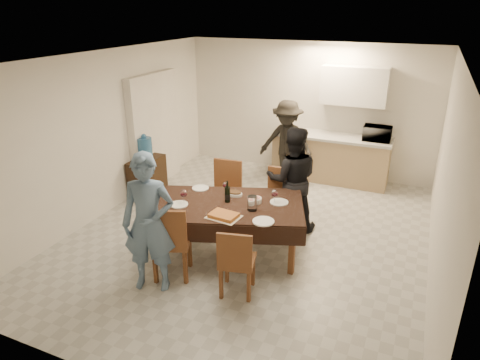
# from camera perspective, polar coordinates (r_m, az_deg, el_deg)

# --- Properties ---
(floor) EXTENTS (5.00, 6.00, 0.02)m
(floor) POSITION_cam_1_polar(r_m,az_deg,el_deg) (6.53, 1.28, -7.32)
(floor) COLOR #B6B6B1
(floor) RESTS_ON ground
(ceiling) EXTENTS (5.00, 6.00, 0.02)m
(ceiling) POSITION_cam_1_polar(r_m,az_deg,el_deg) (5.71, 1.51, 15.99)
(ceiling) COLOR white
(ceiling) RESTS_ON wall_back
(wall_back) EXTENTS (5.00, 0.02, 2.60)m
(wall_back) POSITION_cam_1_polar(r_m,az_deg,el_deg) (8.74, 8.95, 9.33)
(wall_back) COLOR silver
(wall_back) RESTS_ON floor
(wall_front) EXTENTS (5.00, 0.02, 2.60)m
(wall_front) POSITION_cam_1_polar(r_m,az_deg,el_deg) (3.66, -17.04, -10.69)
(wall_front) COLOR silver
(wall_front) RESTS_ON floor
(wall_left) EXTENTS (0.02, 6.00, 2.60)m
(wall_left) POSITION_cam_1_polar(r_m,az_deg,el_deg) (7.27, -17.29, 5.92)
(wall_left) COLOR silver
(wall_left) RESTS_ON floor
(wall_right) EXTENTS (0.02, 6.00, 2.60)m
(wall_right) POSITION_cam_1_polar(r_m,az_deg,el_deg) (5.61, 25.74, -0.10)
(wall_right) COLOR silver
(wall_right) RESTS_ON floor
(stub_partition) EXTENTS (0.15, 1.40, 2.10)m
(stub_partition) POSITION_cam_1_polar(r_m,az_deg,el_deg) (8.19, -11.30, 6.49)
(stub_partition) COLOR silver
(stub_partition) RESTS_ON floor
(kitchen_base_cabinet) EXTENTS (2.20, 0.60, 0.86)m
(kitchen_base_cabinet) POSITION_cam_1_polar(r_m,az_deg,el_deg) (8.55, 11.92, 2.75)
(kitchen_base_cabinet) COLOR tan
(kitchen_base_cabinet) RESTS_ON floor
(kitchen_worktop) EXTENTS (2.24, 0.64, 0.05)m
(kitchen_worktop) POSITION_cam_1_polar(r_m,az_deg,el_deg) (8.42, 12.16, 5.67)
(kitchen_worktop) COLOR #B7B7B1
(kitchen_worktop) RESTS_ON kitchen_base_cabinet
(upper_cabinet) EXTENTS (1.20, 0.34, 0.70)m
(upper_cabinet) POSITION_cam_1_polar(r_m,az_deg,el_deg) (8.28, 14.99, 12.03)
(upper_cabinet) COLOR white
(upper_cabinet) RESTS_ON wall_back
(dining_table) EXTENTS (2.23, 1.73, 0.76)m
(dining_table) POSITION_cam_1_polar(r_m,az_deg,el_deg) (5.74, -1.44, -3.51)
(dining_table) COLOR black
(dining_table) RESTS_ON floor
(chair_near_left) EXTENTS (0.60, 0.61, 0.55)m
(chair_near_left) POSITION_cam_1_polar(r_m,az_deg,el_deg) (5.34, -9.72, -7.30)
(chair_near_left) COLOR brown
(chair_near_left) RESTS_ON floor
(chair_near_right) EXTENTS (0.49, 0.49, 0.48)m
(chair_near_right) POSITION_cam_1_polar(r_m,az_deg,el_deg) (5.00, -0.75, -10.14)
(chair_near_right) COLOR brown
(chair_near_right) RESTS_ON floor
(chair_far_left) EXTENTS (0.49, 0.49, 0.55)m
(chair_far_left) POSITION_cam_1_polar(r_m,az_deg,el_deg) (6.50, -2.60, -1.39)
(chair_far_left) COLOR brown
(chair_far_left) RESTS_ON floor
(chair_far_right) EXTENTS (0.49, 0.49, 0.55)m
(chair_far_right) POSITION_cam_1_polar(r_m,az_deg,el_deg) (6.19, 4.92, -2.70)
(chair_far_right) COLOR brown
(chair_far_right) RESTS_ON floor
(console) EXTENTS (0.37, 0.74, 0.68)m
(console) POSITION_cam_1_polar(r_m,az_deg,el_deg) (7.93, -12.25, 0.44)
(console) COLOR black
(console) RESTS_ON floor
(water_jug) EXTENTS (0.26, 0.26, 0.39)m
(water_jug) POSITION_cam_1_polar(r_m,az_deg,el_deg) (7.75, -12.57, 4.12)
(water_jug) COLOR teal
(water_jug) RESTS_ON console
(wine_bottle) EXTENTS (0.08, 0.08, 0.30)m
(wine_bottle) POSITION_cam_1_polar(r_m,az_deg,el_deg) (5.72, -1.70, -1.54)
(wine_bottle) COLOR black
(wine_bottle) RESTS_ON dining_table
(water_pitcher) EXTENTS (0.13, 0.13, 0.19)m
(water_pitcher) POSITION_cam_1_polar(r_m,az_deg,el_deg) (5.52, 1.64, -3.12)
(water_pitcher) COLOR white
(water_pitcher) RESTS_ON dining_table
(savoury_tart) EXTENTS (0.43, 0.34, 0.05)m
(savoury_tart) POSITION_cam_1_polar(r_m,az_deg,el_deg) (5.37, -2.18, -4.74)
(savoury_tart) COLOR #B37434
(savoury_tart) RESTS_ON dining_table
(salad_bowl) EXTENTS (0.17, 0.17, 0.07)m
(salad_bowl) POSITION_cam_1_polar(r_m,az_deg,el_deg) (5.75, 2.03, -2.69)
(salad_bowl) COLOR white
(salad_bowl) RESTS_ON dining_table
(mushroom_dish) EXTENTS (0.21, 0.21, 0.04)m
(mushroom_dish) POSITION_cam_1_polar(r_m,az_deg,el_deg) (5.97, -0.75, -1.89)
(mushroom_dish) COLOR white
(mushroom_dish) RESTS_ON dining_table
(wine_glass_a) EXTENTS (0.09, 0.09, 0.21)m
(wine_glass_a) POSITION_cam_1_polar(r_m,az_deg,el_deg) (5.72, -7.52, -2.26)
(wine_glass_a) COLOR white
(wine_glass_a) RESTS_ON dining_table
(wine_glass_b) EXTENTS (0.09, 0.09, 0.20)m
(wine_glass_b) POSITION_cam_1_polar(r_m,az_deg,el_deg) (5.71, 4.63, -2.23)
(wine_glass_b) COLOR white
(wine_glass_b) RESTS_ON dining_table
(wine_glass_c) EXTENTS (0.08, 0.08, 0.17)m
(wine_glass_c) POSITION_cam_1_polar(r_m,az_deg,el_deg) (6.01, -1.98, -1.00)
(wine_glass_c) COLOR white
(wine_glass_c) RESTS_ON dining_table
(plate_near_left) EXTENTS (0.25, 0.25, 0.01)m
(plate_near_left) POSITION_cam_1_polar(r_m,az_deg,el_deg) (5.74, -8.15, -3.25)
(plate_near_left) COLOR white
(plate_near_left) RESTS_ON dining_table
(plate_near_right) EXTENTS (0.27, 0.27, 0.02)m
(plate_near_right) POSITION_cam_1_polar(r_m,az_deg,el_deg) (5.27, 3.14, -5.53)
(plate_near_right) COLOR white
(plate_near_right) RESTS_ON dining_table
(plate_far_left) EXTENTS (0.24, 0.24, 0.01)m
(plate_far_left) POSITION_cam_1_polar(r_m,az_deg,el_deg) (6.21, -5.30, -1.07)
(plate_far_left) COLOR white
(plate_far_left) RESTS_ON dining_table
(plate_far_right) EXTENTS (0.25, 0.25, 0.01)m
(plate_far_right) POSITION_cam_1_polar(r_m,az_deg,el_deg) (5.78, 5.24, -2.96)
(plate_far_right) COLOR white
(plate_far_right) RESTS_ON dining_table
(microwave) EXTENTS (0.49, 0.33, 0.27)m
(microwave) POSITION_cam_1_polar(r_m,az_deg,el_deg) (8.26, 17.83, 5.94)
(microwave) COLOR white
(microwave) RESTS_ON kitchen_worktop
(person_near) EXTENTS (0.73, 0.60, 1.72)m
(person_near) POSITION_cam_1_polar(r_m,az_deg,el_deg) (5.13, -12.07, -5.72)
(person_near) COLOR slate
(person_near) RESTS_ON floor
(person_far) EXTENTS (0.95, 0.84, 1.62)m
(person_far) POSITION_cam_1_polar(r_m,az_deg,el_deg) (6.43, 6.97, 0.07)
(person_far) COLOR black
(person_far) RESTS_ON floor
(person_kitchen) EXTENTS (1.04, 0.60, 1.61)m
(person_kitchen) POSITION_cam_1_polar(r_m,az_deg,el_deg) (8.20, 6.24, 5.01)
(person_kitchen) COLOR black
(person_kitchen) RESTS_ON floor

